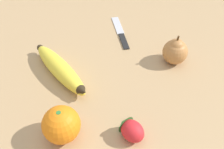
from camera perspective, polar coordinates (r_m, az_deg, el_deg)
The scene contains 6 objects.
ground_plane at distance 0.62m, azimuth 1.10°, elevation -4.40°, with size 3.00×3.00×0.00m, color tan.
banana at distance 0.66m, azimuth -11.18°, elevation 1.16°, with size 0.07×0.23×0.04m.
orange at distance 0.53m, azimuth -11.14°, elevation -10.50°, with size 0.08×0.08×0.08m.
pear at distance 0.70m, azimuth 13.60°, elevation 5.03°, with size 0.07×0.07×0.08m.
strawberry at distance 0.54m, azimuth 4.15°, elevation -11.88°, with size 0.05×0.06×0.04m.
paring_knife at distance 0.81m, azimuth 1.92°, elevation 9.04°, with size 0.11×0.15×0.01m.
Camera 1 is at (-0.30, -0.28, 0.46)m, focal length 42.00 mm.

